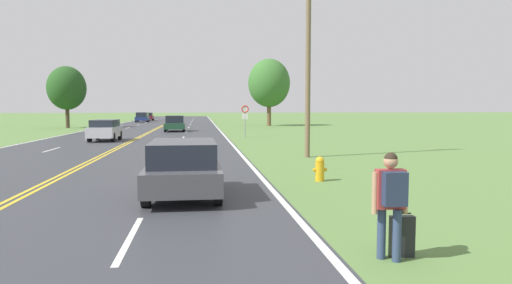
{
  "coord_description": "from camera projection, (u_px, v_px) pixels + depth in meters",
  "views": [
    {
      "loc": [
        4.68,
        -0.67,
        2.34
      ],
      "look_at": [
        6.3,
        12.38,
        1.34
      ],
      "focal_mm": 32.0,
      "sensor_mm": 36.0,
      "label": 1
    }
  ],
  "objects": [
    {
      "name": "car_silver_hatchback_approaching",
      "position": [
        105.0,
        129.0,
        31.73
      ],
      "size": [
        1.82,
        3.84,
        1.48
      ],
      "rotation": [
        0.0,
        0.0,
        1.55
      ],
      "color": "black",
      "rests_on": "ground"
    },
    {
      "name": "utility_pole_midground",
      "position": [
        308.0,
        46.0,
        21.04
      ],
      "size": [
        1.8,
        0.24,
        9.98
      ],
      "color": "brown",
      "rests_on": "ground"
    },
    {
      "name": "fire_hydrant",
      "position": [
        320.0,
        169.0,
        14.47
      ],
      "size": [
        0.45,
        0.29,
        0.79
      ],
      "color": "gold",
      "rests_on": "ground"
    },
    {
      "name": "suitcase",
      "position": [
        402.0,
        236.0,
        7.13
      ],
      "size": [
        0.38,
        0.14,
        0.7
      ],
      "rotation": [
        0.0,
        0.0,
        1.55
      ],
      "color": "black",
      "rests_on": "ground"
    },
    {
      "name": "tree_behind_sign",
      "position": [
        269.0,
        83.0,
        57.57
      ],
      "size": [
        5.29,
        5.29,
        8.45
      ],
      "color": "brown",
      "rests_on": "ground"
    },
    {
      "name": "car_dark_green_sedan_mid_near",
      "position": [
        175.0,
        123.0,
        44.35
      ],
      "size": [
        1.99,
        3.99,
        1.54
      ],
      "rotation": [
        0.0,
        0.0,
        -1.56
      ],
      "color": "black",
      "rests_on": "ground"
    },
    {
      "name": "tree_left_verge",
      "position": [
        67.0,
        88.0,
        51.58
      ],
      "size": [
        4.28,
        4.28,
        6.99
      ],
      "color": "#473828",
      "rests_on": "ground"
    },
    {
      "name": "car_dark_blue_hatchback_mid_far",
      "position": [
        142.0,
        117.0,
        72.27
      ],
      "size": [
        1.97,
        3.57,
        1.55
      ],
      "rotation": [
        0.0,
        0.0,
        1.55
      ],
      "color": "black",
      "rests_on": "ground"
    },
    {
      "name": "traffic_sign",
      "position": [
        245.0,
        113.0,
        34.4
      ],
      "size": [
        0.6,
        0.1,
        2.51
      ],
      "color": "gray",
      "rests_on": "ground"
    },
    {
      "name": "hitchhiker_person",
      "position": [
        391.0,
        195.0,
        6.89
      ],
      "size": [
        0.57,
        0.41,
        1.66
      ],
      "rotation": [
        0.0,
        0.0,
        1.55
      ],
      "color": "navy",
      "rests_on": "ground"
    },
    {
      "name": "car_dark_grey_hatchback_nearest",
      "position": [
        183.0,
        167.0,
        11.91
      ],
      "size": [
        1.91,
        3.82,
        1.46
      ],
      "rotation": [
        0.0,
        0.0,
        -1.56
      ],
      "color": "black",
      "rests_on": "ground"
    },
    {
      "name": "car_maroon_sedan_receding",
      "position": [
        148.0,
        116.0,
        80.46
      ],
      "size": [
        1.93,
        4.01,
        1.4
      ],
      "rotation": [
        0.0,
        0.0,
        1.59
      ],
      "color": "black",
      "rests_on": "ground"
    }
  ]
}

